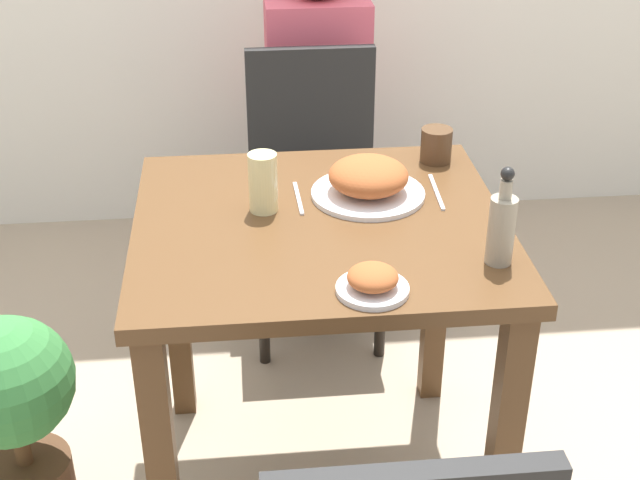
% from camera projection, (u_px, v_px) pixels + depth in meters
% --- Properties ---
extents(ground_plane, '(16.00, 16.00, 0.00)m').
position_uv_depth(ground_plane, '(320.00, 480.00, 2.34)').
color(ground_plane, tan).
extents(dining_table, '(0.82, 0.76, 0.77)m').
position_uv_depth(dining_table, '(320.00, 275.00, 2.03)').
color(dining_table, brown).
rests_on(dining_table, ground_plane).
extents(chair_far, '(0.42, 0.42, 0.88)m').
position_uv_depth(chair_far, '(314.00, 179.00, 2.78)').
color(chair_far, black).
rests_on(chair_far, ground_plane).
extents(food_plate, '(0.26, 0.26, 0.09)m').
position_uv_depth(food_plate, '(368.00, 180.00, 2.04)').
color(food_plate, white).
rests_on(food_plate, dining_table).
extents(side_plate, '(0.14, 0.14, 0.05)m').
position_uv_depth(side_plate, '(373.00, 282.00, 1.69)').
color(side_plate, white).
rests_on(side_plate, dining_table).
extents(drink_cup, '(0.08, 0.08, 0.09)m').
position_uv_depth(drink_cup, '(436.00, 145.00, 2.21)').
color(drink_cup, '#4C331E').
rests_on(drink_cup, dining_table).
extents(juice_glass, '(0.06, 0.06, 0.14)m').
position_uv_depth(juice_glass, '(263.00, 183.00, 1.97)').
color(juice_glass, beige).
rests_on(juice_glass, dining_table).
extents(sauce_bottle, '(0.05, 0.05, 0.21)m').
position_uv_depth(sauce_bottle, '(502.00, 226.00, 1.76)').
color(sauce_bottle, gray).
rests_on(sauce_bottle, dining_table).
extents(fork_utensil, '(0.01, 0.16, 0.00)m').
position_uv_depth(fork_utensil, '(298.00, 198.00, 2.05)').
color(fork_utensil, silver).
rests_on(fork_utensil, dining_table).
extents(spoon_utensil, '(0.02, 0.18, 0.00)m').
position_uv_depth(spoon_utensil, '(436.00, 192.00, 2.07)').
color(spoon_utensil, silver).
rests_on(spoon_utensil, dining_table).
extents(potted_plant_left, '(0.30, 0.30, 0.61)m').
position_uv_depth(potted_plant_left, '(15.00, 415.00, 2.01)').
color(potted_plant_left, '#51331E').
rests_on(potted_plant_left, ground_plane).
extents(person_figure, '(0.34, 0.22, 1.17)m').
position_uv_depth(person_figure, '(317.00, 113.00, 3.05)').
color(person_figure, '#2D3347').
rests_on(person_figure, ground_plane).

